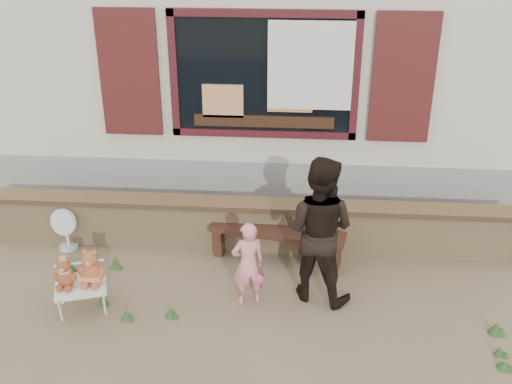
# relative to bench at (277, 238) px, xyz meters

# --- Properties ---
(ground) EXTENTS (80.00, 80.00, 0.00)m
(ground) POSITION_rel_bench_xyz_m (-0.25, -0.72, -0.32)
(ground) COLOR brown
(ground) RESTS_ON ground
(shopfront) EXTENTS (8.04, 5.13, 4.00)m
(shopfront) POSITION_rel_bench_xyz_m (-0.25, 3.76, 1.68)
(shopfront) COLOR #A59885
(shopfront) RESTS_ON ground
(brick_wall) EXTENTS (7.10, 0.36, 0.67)m
(brick_wall) POSITION_rel_bench_xyz_m (-0.25, 0.28, 0.02)
(brick_wall) COLOR tan
(brick_wall) RESTS_ON ground
(bench) EXTENTS (1.73, 0.69, 0.43)m
(bench) POSITION_rel_bench_xyz_m (0.00, 0.00, 0.00)
(bench) COLOR black
(bench) RESTS_ON ground
(folding_chair) EXTENTS (0.67, 0.63, 0.33)m
(folding_chair) POSITION_rel_bench_xyz_m (-2.09, -1.20, -0.01)
(folding_chair) COLOR silver
(folding_chair) RESTS_ON ground
(teddy_bear_left) EXTENTS (0.33, 0.30, 0.36)m
(teddy_bear_left) POSITION_rel_bench_xyz_m (-2.23, -1.25, 0.20)
(teddy_bear_left) COLOR brown
(teddy_bear_left) RESTS_ON folding_chair
(teddy_bear_right) EXTENTS (0.38, 0.35, 0.42)m
(teddy_bear_right) POSITION_rel_bench_xyz_m (-1.96, -1.16, 0.23)
(teddy_bear_right) COLOR brown
(teddy_bear_right) RESTS_ON folding_chair
(child) EXTENTS (0.43, 0.34, 1.02)m
(child) POSITION_rel_bench_xyz_m (-0.28, -0.93, 0.19)
(child) COLOR pink
(child) RESTS_ON ground
(adult) EXTENTS (1.01, 0.90, 1.71)m
(adult) POSITION_rel_bench_xyz_m (0.48, -0.73, 0.54)
(adult) COLOR black
(adult) RESTS_ON ground
(fan_left) EXTENTS (0.37, 0.24, 0.58)m
(fan_left) POSITION_rel_bench_xyz_m (-2.74, 0.08, -0.03)
(fan_left) COLOR silver
(fan_left) RESTS_ON ground
(grass_tufts) EXTENTS (5.40, 1.60, 0.15)m
(grass_tufts) POSITION_rel_bench_xyz_m (-0.30, -1.05, -0.25)
(grass_tufts) COLOR #294C1E
(grass_tufts) RESTS_ON ground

